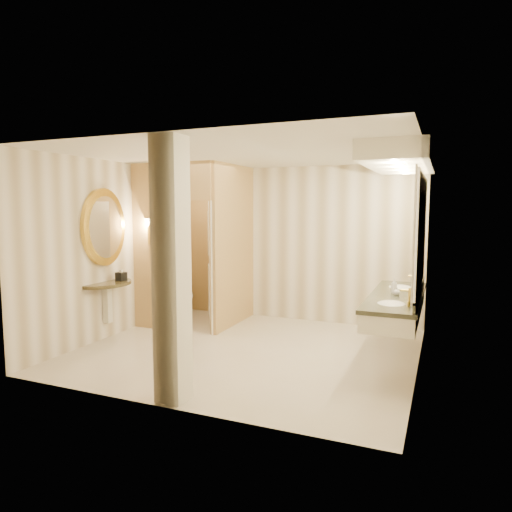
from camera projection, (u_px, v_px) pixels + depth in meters
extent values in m
plane|color=beige|center=(247.00, 350.00, 6.39)|extent=(4.50, 4.50, 0.00)
plane|color=silver|center=(247.00, 154.00, 6.10)|extent=(4.50, 4.50, 0.00)
cube|color=#EFE4CF|center=(292.00, 244.00, 8.08)|extent=(4.50, 0.02, 2.70)
cube|color=#EFE4CF|center=(164.00, 274.00, 4.41)|extent=(4.50, 0.02, 2.70)
cube|color=#EFE4CF|center=(115.00, 249.00, 7.10)|extent=(0.02, 4.00, 2.70)
cube|color=#EFE4CF|center=(421.00, 262.00, 5.39)|extent=(0.02, 4.00, 2.70)
cube|color=tan|center=(233.00, 246.00, 7.70)|extent=(0.10, 1.50, 2.70)
cube|color=tan|center=(151.00, 247.00, 7.44)|extent=(0.65, 0.10, 2.70)
cube|color=tan|center=(189.00, 181.00, 7.05)|extent=(0.80, 0.10, 0.60)
cube|color=silver|center=(211.00, 266.00, 7.43)|extent=(0.45, 0.71, 2.10)
cylinder|color=gold|center=(148.00, 235.00, 7.35)|extent=(0.03, 0.03, 0.30)
cone|color=silver|center=(148.00, 223.00, 7.33)|extent=(0.14, 0.14, 0.14)
cube|color=silver|center=(396.00, 305.00, 5.89)|extent=(0.60, 2.20, 0.24)
cube|color=black|center=(396.00, 296.00, 5.88)|extent=(0.64, 2.24, 0.05)
cube|color=black|center=(419.00, 293.00, 5.77)|extent=(0.03, 2.20, 0.10)
ellipsoid|color=white|center=(391.00, 307.00, 5.33)|extent=(0.40, 0.44, 0.15)
cylinder|color=gold|center=(409.00, 297.00, 5.24)|extent=(0.03, 0.03, 0.22)
ellipsoid|color=white|center=(400.00, 290.00, 6.43)|extent=(0.40, 0.44, 0.15)
cylinder|color=gold|center=(416.00, 282.00, 6.34)|extent=(0.03, 0.03, 0.22)
cube|color=white|center=(421.00, 231.00, 5.69)|extent=(0.03, 2.20, 1.40)
cube|color=silver|center=(401.00, 159.00, 5.70)|extent=(0.75, 2.40, 0.22)
cylinder|color=black|center=(105.00, 283.00, 6.89)|extent=(0.89, 0.89, 0.05)
cube|color=silver|center=(107.00, 303.00, 6.91)|extent=(0.10, 0.10, 0.60)
cylinder|color=yellow|center=(104.00, 227.00, 6.79)|extent=(0.07, 0.89, 0.89)
cylinder|color=white|center=(106.00, 227.00, 6.78)|extent=(0.02, 0.71, 0.71)
cube|color=silver|center=(172.00, 271.00, 4.61)|extent=(0.29, 0.29, 2.70)
cube|color=black|center=(121.00, 277.00, 6.98)|extent=(0.14, 0.14, 0.13)
imported|color=white|center=(181.00, 297.00, 8.41)|extent=(0.49, 0.73, 0.69)
imported|color=beige|center=(394.00, 285.00, 6.19)|extent=(0.07, 0.08, 0.13)
imported|color=silver|center=(397.00, 291.00, 5.82)|extent=(0.10, 0.10, 0.11)
imported|color=#C6B28C|center=(394.00, 286.00, 5.93)|extent=(0.09, 0.09, 0.20)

